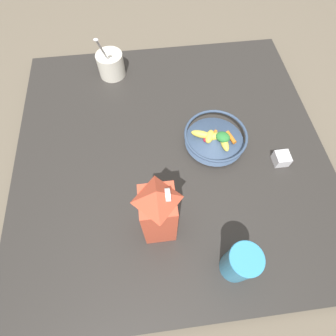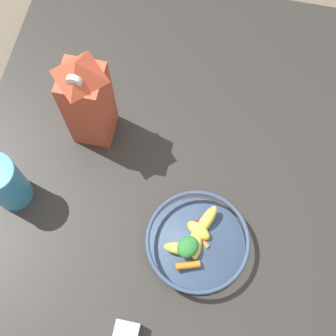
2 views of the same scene
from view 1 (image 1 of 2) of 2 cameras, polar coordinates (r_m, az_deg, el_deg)
ground_plane at (r=1.02m, az=0.55°, el=3.09°), size 6.00×6.00×0.00m
countertop at (r=1.01m, az=0.56°, el=3.58°), size 1.16×1.16×0.03m
fruit_bowl at (r=1.00m, az=10.25°, el=6.55°), size 0.23×0.23×0.07m
milk_carton at (r=0.73m, az=-2.09°, el=-9.69°), size 0.09×0.09×0.30m
yogurt_tub at (r=1.24m, az=-12.38°, el=21.32°), size 0.16×0.11×0.25m
drinking_cup at (r=0.79m, az=15.42°, el=-19.31°), size 0.09×0.09×0.16m
spice_jar at (r=1.03m, az=23.44°, el=1.86°), size 0.05×0.05×0.04m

